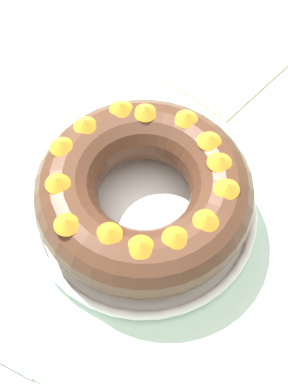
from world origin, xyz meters
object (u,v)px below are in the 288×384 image
serving_dish (144,211)px  cake_knife (39,374)px  bundt_cake (144,191)px  fork (13,383)px  napkin (232,74)px

serving_dish → cake_knife: serving_dish is taller
bundt_cake → fork: bearing=172.3°
bundt_cake → napkin: bearing=-2.7°
bundt_cake → cake_knife: bundt_cake is taller
serving_dish → bundt_cake: bearing=34.1°
fork → cake_knife: bearing=-47.4°
serving_dish → bundt_cake: size_ratio=1.08×
napkin → fork: bearing=174.9°
cake_knife → bundt_cake: bearing=-3.7°
serving_dish → bundt_cake: 0.05m
cake_knife → napkin: cake_knife is taller
serving_dish → napkin: bearing=-2.7°
cake_knife → napkin: bearing=-3.2°
bundt_cake → cake_knife: bearing=176.4°
cake_knife → napkin: (0.55, -0.03, -0.00)m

